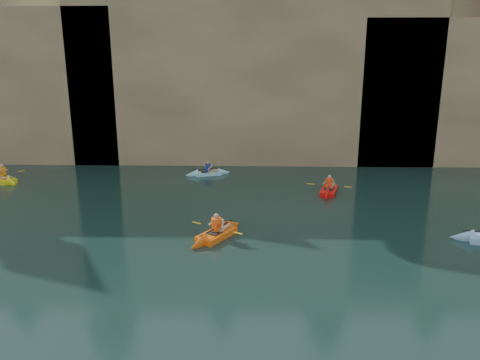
{
  "coord_description": "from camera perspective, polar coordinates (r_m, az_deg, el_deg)",
  "views": [
    {
      "loc": [
        1.99,
        -9.08,
        7.33
      ],
      "look_at": [
        1.56,
        6.84,
        3.0
      ],
      "focal_mm": 35.0,
      "sensor_mm": 36.0,
      "label": 1
    }
  ],
  "objects": [
    {
      "name": "sea_cave_center",
      "position": [
        32.12,
        -9.27,
        4.74
      ],
      "size": [
        3.5,
        1.0,
        3.2
      ],
      "primitive_type": "cube",
      "color": "black",
      "rests_on": "ground"
    },
    {
      "name": "cliff",
      "position": [
        39.15,
        -1.42,
        13.27
      ],
      "size": [
        70.0,
        16.0,
        12.0
      ],
      "primitive_type": "cube",
      "color": "tan",
      "rests_on": "ground"
    },
    {
      "name": "cliff_slab_center",
      "position": [
        31.72,
        1.58,
        12.27
      ],
      "size": [
        24.0,
        2.4,
        11.4
      ],
      "primitive_type": "cube",
      "color": "tan",
      "rests_on": "ground"
    },
    {
      "name": "kayaker_orange",
      "position": [
        19.34,
        -2.87,
        -6.58
      ],
      "size": [
        2.46,
        3.27,
        1.29
      ],
      "rotation": [
        0.0,
        0.0,
        1.01
      ],
      "color": "#FF6110",
      "rests_on": "ground"
    },
    {
      "name": "kayaker_ltblue_mid",
      "position": [
        29.11,
        -3.92,
        0.87
      ],
      "size": [
        2.9,
        2.07,
        1.08
      ],
      "rotation": [
        0.0,
        0.0,
        0.32
      ],
      "color": "#91D9F3",
      "rests_on": "ground"
    },
    {
      "name": "sea_cave_east",
      "position": [
        32.45,
        15.88,
        5.63
      ],
      "size": [
        5.0,
        1.0,
        4.5
      ],
      "primitive_type": "cube",
      "color": "black",
      "rests_on": "ground"
    },
    {
      "name": "kayaker_red_far",
      "position": [
        25.81,
        10.79,
        -1.21
      ],
      "size": [
        2.35,
        3.42,
        1.23
      ],
      "rotation": [
        0.0,
        0.0,
        1.29
      ],
      "color": "red",
      "rests_on": "ground"
    },
    {
      "name": "kayaker_yellow",
      "position": [
        30.85,
        -26.89,
        0.11
      ],
      "size": [
        3.03,
        2.67,
        1.34
      ],
      "rotation": [
        0.0,
        0.0,
        -0.68
      ],
      "color": "yellow",
      "rests_on": "ground"
    }
  ]
}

